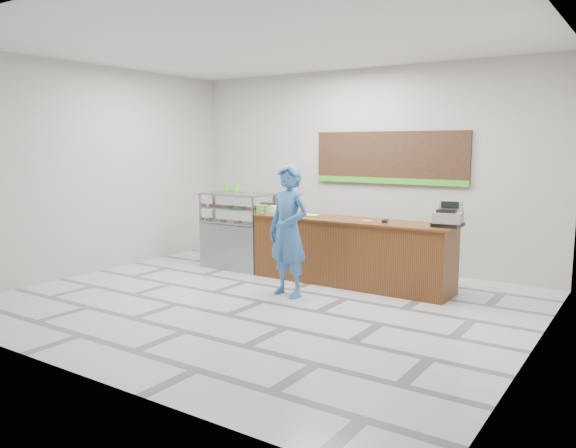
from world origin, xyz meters
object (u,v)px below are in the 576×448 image
Objects in this scene: display_case at (238,230)px; customer at (288,231)px; cash_register at (448,217)px; sales_counter at (350,252)px; serving_tray at (310,215)px.

customer reaches higher than display_case.
cash_register reaches higher than display_case.
cash_register is at bearing 2.88° from sales_counter.
cash_register is 2.24m from serving_tray.
sales_counter is at bearing -1.16° from serving_tray.
display_case is 3.01× the size of cash_register.
cash_register is at bearing 41.15° from customer.
cash_register reaches higher than serving_tray.
display_case is 4.14× the size of serving_tray.
sales_counter is 0.91m from serving_tray.
sales_counter is at bearing -0.00° from display_case.
cash_register reaches higher than sales_counter.
customer reaches higher than sales_counter.
serving_tray is (-0.74, 0.02, 0.52)m from sales_counter.
sales_counter is 7.38× the size of cash_register.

